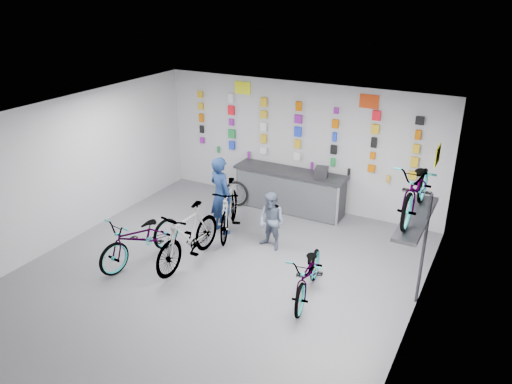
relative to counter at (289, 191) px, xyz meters
The scene contains 20 objects.
floor 3.57m from the counter, 90.00° to the right, with size 8.00×8.00×0.00m, color #505055.
ceiling 4.34m from the counter, 90.00° to the right, with size 8.00×8.00×0.00m, color white.
wall_back 1.11m from the counter, 90.00° to the left, with size 7.00×7.00×0.00m, color #B9B9BC.
wall_left 5.08m from the counter, 134.67° to the right, with size 8.00×8.00×0.00m, color #B9B9BC.
wall_right 5.08m from the counter, 45.33° to the right, with size 8.00×8.00×0.00m, color #B9B9BC.
counter is the anchor object (origin of this frame).
merch_wall 1.38m from the counter, 82.33° to the left, with size 5.56×0.08×1.56m.
wall_bracket 4.18m from the counter, 35.12° to the right, with size 0.39×1.90×2.00m.
sign_left 2.73m from the counter, 163.67° to the left, with size 0.42×0.02×0.30m, color #F3FF16.
sign_right 2.78m from the counter, 15.36° to the left, with size 0.42×0.02×0.30m, color red.
sign_side 4.72m from the counter, 33.92° to the right, with size 0.02×0.40×0.30m, color #F3FF16.
bike_left 3.84m from the counter, 113.95° to the right, with size 0.67×1.93×1.01m, color gray.
bike_center 3.21m from the counter, 102.82° to the right, with size 0.55×1.94×1.17m, color gray.
bike_right 3.57m from the counter, 60.11° to the right, with size 0.61×1.75×0.92m, color gray.
bike_service 1.79m from the counter, 112.28° to the right, with size 0.53×1.89×1.13m, color gray.
bike_wall 4.30m from the counter, 35.76° to the right, with size 0.63×1.80×0.95m, color gray.
clerk 1.94m from the counter, 116.48° to the right, with size 0.63×0.41×1.72m, color navy.
customer 1.92m from the counter, 76.61° to the right, with size 0.59×0.46×1.22m, color slate.
spare_wheel 1.32m from the counter, 163.49° to the right, with size 0.64×0.22×0.63m.
register 0.99m from the counter, ahead, with size 0.28×0.30×0.22m, color black.
Camera 1 is at (4.42, -6.45, 5.10)m, focal length 35.00 mm.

